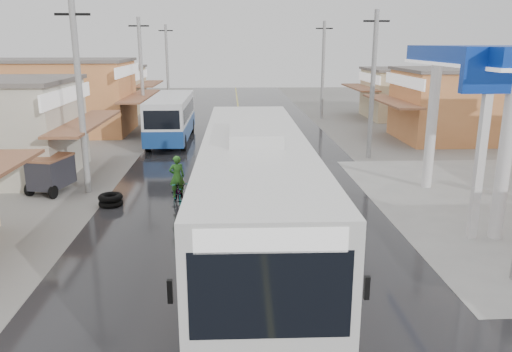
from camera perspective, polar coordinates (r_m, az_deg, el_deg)
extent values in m
plane|color=slate|center=(13.73, 0.62, -12.43)|extent=(120.00, 120.00, 0.00)
cube|color=black|center=(27.89, -1.28, 1.96)|extent=(12.00, 90.00, 0.02)
cube|color=#D8CC4C|center=(27.89, -1.28, 1.99)|extent=(0.15, 90.00, 0.01)
cylinder|color=white|center=(23.18, 19.42, 5.32)|extent=(0.44, 0.44, 5.50)
cylinder|color=white|center=(17.87, 26.54, 1.88)|extent=(0.44, 0.44, 5.50)
cube|color=white|center=(17.44, 24.34, 2.69)|extent=(0.25, 0.25, 6.00)
cube|color=#0B309B|center=(17.14, 25.26, 10.87)|extent=(1.80, 0.30, 1.40)
cube|color=silver|center=(13.85, -0.16, -2.13)|extent=(2.91, 13.19, 3.23)
cube|color=black|center=(14.46, -0.16, -8.68)|extent=(2.93, 13.21, 0.33)
cube|color=#A71C0D|center=(14.25, -0.16, -6.66)|extent=(2.95, 13.23, 0.60)
cube|color=yellow|center=(14.39, -0.16, -8.00)|extent=(2.96, 13.24, 0.15)
cube|color=black|center=(14.28, -0.24, -0.12)|extent=(2.91, 10.45, 1.10)
cube|color=black|center=(7.63, 1.64, -13.36)|extent=(2.44, 0.15, 1.43)
cube|color=black|center=(20.09, -0.83, 4.66)|extent=(2.44, 0.15, 1.21)
cube|color=white|center=(7.26, 1.69, -7.26)|extent=(2.24, 0.15, 0.38)
cube|color=silver|center=(13.44, -0.17, 5.15)|extent=(1.36, 3.31, 0.33)
cylinder|color=black|center=(10.37, -6.31, -18.48)|extent=(0.40, 1.21, 1.21)
cylinder|color=black|center=(10.48, 7.84, -18.14)|extent=(0.40, 1.21, 1.21)
cylinder|color=black|center=(18.32, -4.45, -3.15)|extent=(0.40, 1.21, 1.21)
cylinder|color=black|center=(18.39, 3.19, -3.06)|extent=(0.40, 1.21, 1.21)
cube|color=black|center=(7.93, -9.80, -12.87)|extent=(0.08, 0.08, 0.38)
cube|color=black|center=(8.11, 12.55, -12.36)|extent=(0.08, 0.08, 0.38)
cube|color=silver|center=(33.19, -9.68, 6.88)|extent=(2.39, 8.79, 2.44)
cube|color=navy|center=(33.32, -9.62, 5.47)|extent=(2.43, 8.83, 0.98)
cube|color=black|center=(33.14, -9.71, 7.47)|extent=(2.42, 7.33, 0.88)
cube|color=black|center=(28.88, -10.72, 6.32)|extent=(2.04, 0.13, 1.07)
cylinder|color=black|center=(30.50, -12.23, 3.71)|extent=(0.30, 0.98, 0.98)
cylinder|color=black|center=(30.22, -8.29, 3.80)|extent=(0.30, 0.98, 0.98)
cylinder|color=black|center=(36.57, -10.66, 5.65)|extent=(0.30, 0.98, 0.98)
cylinder|color=black|center=(36.34, -7.37, 5.72)|extent=(0.30, 0.98, 0.98)
imported|color=black|center=(20.21, -8.88, -1.89)|extent=(1.21, 2.03, 1.01)
imported|color=#36822B|center=(19.80, -9.03, -0.06)|extent=(0.70, 0.56, 1.68)
cube|color=#26262D|center=(23.27, -22.35, 0.39)|extent=(1.64, 2.12, 1.23)
cube|color=brown|center=(23.12, -22.52, 1.98)|extent=(1.70, 2.18, 0.09)
cylinder|color=black|center=(23.26, -24.44, -1.40)|extent=(0.30, 0.59, 0.57)
cylinder|color=black|center=(24.31, -22.68, -0.54)|extent=(0.30, 0.59, 0.57)
cylinder|color=black|center=(22.44, -22.15, -1.73)|extent=(0.24, 0.58, 0.57)
torus|color=black|center=(20.75, -16.25, -2.98)|extent=(0.96, 0.96, 0.25)
torus|color=black|center=(20.68, -16.30, -2.33)|extent=(0.96, 0.96, 0.25)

